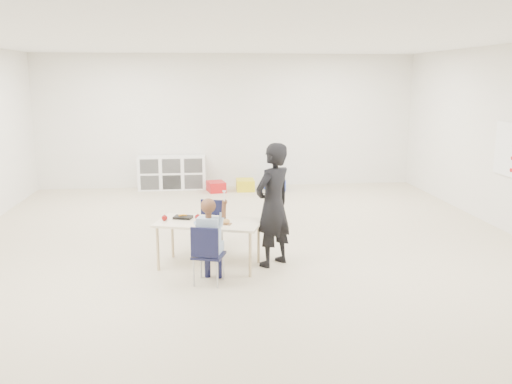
{
  "coord_description": "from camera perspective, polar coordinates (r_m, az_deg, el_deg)",
  "views": [
    {
      "loc": [
        -0.61,
        -7.06,
        2.28
      ],
      "look_at": [
        0.1,
        -0.25,
        0.85
      ],
      "focal_mm": 38.0,
      "sensor_mm": 36.0,
      "label": 1
    }
  ],
  "objects": [
    {
      "name": "bin_yellow",
      "position": [
        11.29,
        -1.15,
        0.76
      ],
      "size": [
        0.37,
        0.47,
        0.23
      ],
      "primitive_type": "cube",
      "rotation": [
        0.0,
        0.0,
        -0.01
      ],
      "color": "gold",
      "rests_on": "ground"
    },
    {
      "name": "room",
      "position": [
        7.14,
        -1.02,
        4.73
      ],
      "size": [
        9.0,
        9.02,
        2.8
      ],
      "color": "beige",
      "rests_on": "ground"
    },
    {
      "name": "apple_far",
      "position": [
        6.73,
        -9.6,
        -2.71
      ],
      "size": [
        0.07,
        0.07,
        0.07
      ],
      "primitive_type": "sphere",
      "color": "maroon",
      "rests_on": "table"
    },
    {
      "name": "milk_carton",
      "position": [
        6.49,
        -5.31,
        -3.01
      ],
      "size": [
        0.09,
        0.09,
        0.1
      ],
      "primitive_type": "cube",
      "rotation": [
        0.0,
        0.0,
        -0.3
      ],
      "color": "white",
      "rests_on": "table"
    },
    {
      "name": "chair_near",
      "position": [
        6.17,
        -5.01,
        -6.51
      ],
      "size": [
        0.41,
        0.4,
        0.69
      ],
      "primitive_type": null,
      "rotation": [
        0.0,
        0.0,
        -0.3
      ],
      "color": "black",
      "rests_on": "ground"
    },
    {
      "name": "apple_near",
      "position": [
        6.71,
        -6.14,
        -2.64
      ],
      "size": [
        0.07,
        0.07,
        0.07
      ],
      "primitive_type": "sphere",
      "color": "maroon",
      "rests_on": "table"
    },
    {
      "name": "lunch_tray_far",
      "position": [
        6.81,
        -7.69,
        -2.65
      ],
      "size": [
        0.26,
        0.22,
        0.03
      ],
      "primitive_type": "cube",
      "rotation": [
        0.0,
        0.0,
        -0.3
      ],
      "color": "black",
      "rests_on": "table"
    },
    {
      "name": "child",
      "position": [
        6.11,
        -5.04,
        -4.74
      ],
      "size": [
        0.58,
        0.58,
        1.09
      ],
      "primitive_type": null,
      "rotation": [
        0.0,
        0.0,
        -0.3
      ],
      "color": "#9FBAD7",
      "rests_on": "chair_near"
    },
    {
      "name": "bin_red",
      "position": [
        11.18,
        -4.22,
        0.57
      ],
      "size": [
        0.41,
        0.48,
        0.21
      ],
      "primitive_type": "cube",
      "rotation": [
        0.0,
        0.0,
        0.2
      ],
      "color": "#B41215",
      "rests_on": "ground"
    },
    {
      "name": "rules_poster",
      "position": [
        8.99,
        24.85,
        4.14
      ],
      "size": [
        0.02,
        0.6,
        0.8
      ],
      "primitive_type": "cube",
      "color": "white",
      "rests_on": "room"
    },
    {
      "name": "bin_blue",
      "position": [
        11.35,
        1.93,
        0.84
      ],
      "size": [
        0.42,
        0.52,
        0.24
      ],
      "primitive_type": "cube",
      "rotation": [
        0.0,
        0.0,
        0.09
      ],
      "color": "#1933BD",
      "rests_on": "ground"
    },
    {
      "name": "cubby_shelf",
      "position": [
        11.52,
        -8.84,
        2.03
      ],
      "size": [
        1.4,
        0.4,
        0.7
      ],
      "primitive_type": "cube",
      "color": "white",
      "rests_on": "ground"
    },
    {
      "name": "table",
      "position": [
        6.71,
        -4.95,
        -5.46
      ],
      "size": [
        1.39,
        0.98,
        0.58
      ],
      "rotation": [
        0.0,
        0.0,
        -0.3
      ],
      "color": "#F8EAC6",
      "rests_on": "ground"
    },
    {
      "name": "bread_roll",
      "position": [
        6.49,
        -3.15,
        -3.13
      ],
      "size": [
        0.09,
        0.09,
        0.07
      ],
      "primitive_type": "ellipsoid",
      "color": "tan",
      "rests_on": "table"
    },
    {
      "name": "lunch_tray_near",
      "position": [
        6.67,
        -4.25,
        -2.88
      ],
      "size": [
        0.26,
        0.22,
        0.03
      ],
      "primitive_type": "cube",
      "rotation": [
        0.0,
        0.0,
        -0.3
      ],
      "color": "black",
      "rests_on": "table"
    },
    {
      "name": "chair_far",
      "position": [
        7.23,
        -4.92,
        -3.75
      ],
      "size": [
        0.41,
        0.4,
        0.69
      ],
      "primitive_type": null,
      "rotation": [
        0.0,
        0.0,
        -0.3
      ],
      "color": "black",
      "rests_on": "ground"
    },
    {
      "name": "adult",
      "position": [
        6.64,
        1.81,
        -1.38
      ],
      "size": [
        0.66,
        0.64,
        1.53
      ],
      "primitive_type": "imported",
      "rotation": [
        0.0,
        0.0,
        3.84
      ],
      "color": "black",
      "rests_on": "ground"
    }
  ]
}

